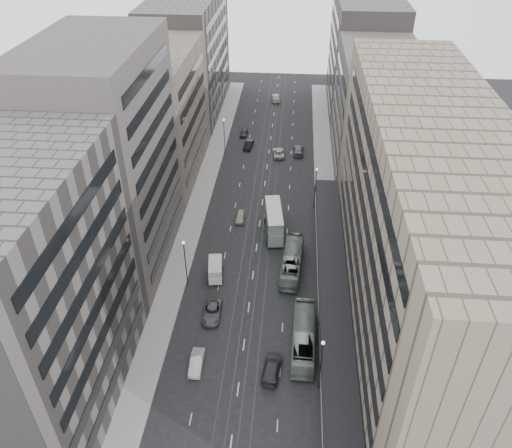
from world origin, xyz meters
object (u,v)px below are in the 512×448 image
(bus_far, at_px, (292,261))
(double_decker, at_px, (274,221))
(sedan_1, at_px, (197,362))
(sedan_2, at_px, (212,312))
(bus_near, at_px, (304,337))
(panel_van, at_px, (215,269))

(bus_far, relative_size, double_decker, 1.27)
(sedan_1, relative_size, sedan_2, 0.84)
(sedan_1, bearing_deg, double_decker, 73.24)
(double_decker, relative_size, sedan_1, 2.09)
(bus_near, height_order, double_decker, double_decker)
(bus_near, height_order, bus_far, bus_near)
(sedan_2, bearing_deg, double_decker, 67.59)
(bus_far, height_order, double_decker, double_decker)
(bus_far, distance_m, double_decker, 9.92)
(panel_van, bearing_deg, sedan_2, -92.65)
(double_decker, xyz_separation_m, sedan_2, (-7.62, -20.23, -1.94))
(sedan_2, bearing_deg, bus_near, -20.71)
(bus_far, distance_m, sedan_1, 23.01)
(bus_near, bearing_deg, bus_far, -81.52)
(bus_near, height_order, sedan_2, bus_near)
(sedan_2, bearing_deg, panel_van, 93.18)
(sedan_2, bearing_deg, sedan_1, -95.67)
(double_decker, distance_m, sedan_1, 30.34)
(sedan_2, bearing_deg, bus_far, 43.16)
(sedan_1, xyz_separation_m, sedan_2, (0.61, 8.91, 0.01))
(bus_near, xyz_separation_m, sedan_2, (-12.82, 4.40, -0.95))
(bus_far, relative_size, sedan_2, 2.23)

